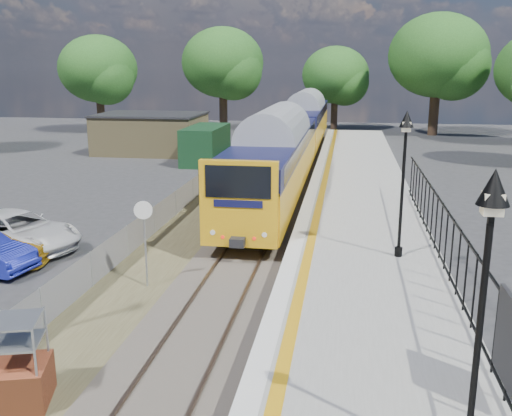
% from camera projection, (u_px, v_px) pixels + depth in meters
% --- Properties ---
extents(ground, '(120.00, 120.00, 0.00)m').
position_uv_depth(ground, '(187.00, 362.00, 13.48)').
color(ground, '#2D2D30').
rests_on(ground, ground).
extents(track_bed, '(5.90, 80.00, 0.29)m').
position_uv_depth(track_bed, '(242.00, 238.00, 22.80)').
color(track_bed, '#473F38').
rests_on(track_bed, ground).
extents(platform, '(5.00, 70.00, 0.90)m').
position_uv_depth(platform, '(361.00, 249.00, 20.39)').
color(platform, gray).
rests_on(platform, ground).
extents(platform_edge, '(0.90, 70.00, 0.01)m').
position_uv_depth(platform_edge, '(304.00, 234.00, 20.60)').
color(platform_edge, silver).
rests_on(platform_edge, platform).
extents(victorian_lamp_south, '(0.44, 0.44, 4.60)m').
position_uv_depth(victorian_lamp_south, '(487.00, 255.00, 7.76)').
color(victorian_lamp_south, black).
rests_on(victorian_lamp_south, platform).
extents(victorian_lamp_north, '(0.44, 0.44, 4.60)m').
position_uv_depth(victorian_lamp_north, '(405.00, 150.00, 17.37)').
color(victorian_lamp_north, black).
rests_on(victorian_lamp_north, platform).
extents(palisade_fence, '(0.12, 26.00, 2.00)m').
position_uv_depth(palisade_fence, '(464.00, 271.00, 14.17)').
color(palisade_fence, black).
rests_on(palisade_fence, platform).
extents(wire_fence, '(0.06, 52.00, 1.20)m').
position_uv_depth(wire_fence, '(169.00, 209.00, 25.48)').
color(wire_fence, '#999EA3').
rests_on(wire_fence, ground).
extents(outbuilding, '(10.80, 10.10, 3.12)m').
position_uv_depth(outbuilding, '(161.00, 135.00, 44.69)').
color(outbuilding, '#8E7E50').
rests_on(outbuilding, ground).
extents(tree_line, '(56.80, 43.80, 11.88)m').
position_uv_depth(tree_line, '(326.00, 68.00, 51.89)').
color(tree_line, '#332319').
rests_on(tree_line, ground).
extents(train, '(2.82, 40.83, 3.51)m').
position_uv_depth(train, '(295.00, 133.00, 38.81)').
color(train, gold).
rests_on(train, ground).
extents(brick_plinth, '(1.49, 1.49, 1.93)m').
position_uv_depth(brick_plinth, '(17.00, 364.00, 11.55)').
color(brick_plinth, '#974826').
rests_on(brick_plinth, ground).
extents(speed_sign, '(0.55, 0.20, 2.83)m').
position_uv_depth(speed_sign, '(144.00, 229.00, 17.49)').
color(speed_sign, '#999EA3').
rests_on(speed_sign, ground).
extents(car_white, '(5.69, 3.79, 1.45)m').
position_uv_depth(car_white, '(16.00, 231.00, 21.58)').
color(car_white, silver).
rests_on(car_white, ground).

